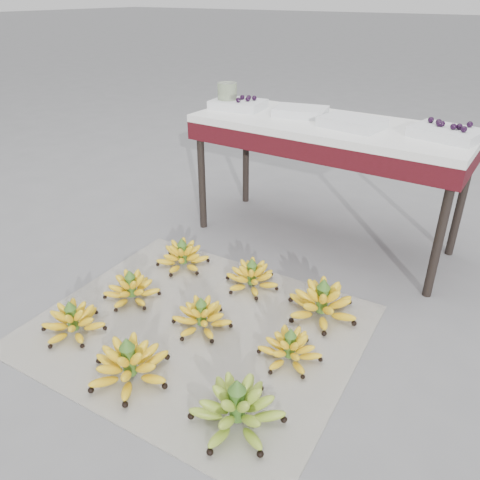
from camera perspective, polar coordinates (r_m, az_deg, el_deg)
The scene contains 17 objects.
ground at distance 1.85m, azimuth -3.56°, elevation -12.84°, with size 60.00×60.00×0.00m, color slate.
newspaper_mat at distance 1.94m, azimuth -5.17°, elevation -10.58°, with size 1.25×1.05×0.01m, color white.
bunch_front_left at distance 1.98m, azimuth -19.70°, elevation -9.35°, with size 0.28×0.28×0.15m.
bunch_front_center at distance 1.72m, azimuth -13.32°, elevation -14.53°, with size 0.38×0.38×0.18m.
bunch_front_right at distance 1.54m, azimuth -0.35°, elevation -19.83°, with size 0.37×0.37×0.18m.
bunch_mid_left at distance 2.11m, azimuth -13.10°, elevation -5.84°, with size 0.31×0.31×0.15m.
bunch_mid_center at distance 1.90m, azimuth -4.70°, elevation -9.33°, with size 0.29×0.29×0.15m.
bunch_mid_right at distance 1.76m, azimuth 6.09°, elevation -13.04°, with size 0.24×0.24×0.14m.
bunch_back_left at distance 2.31m, azimuth -7.01°, elevation -2.00°, with size 0.33×0.33×0.15m.
bunch_back_center at distance 2.14m, azimuth 1.45°, elevation -4.53°, with size 0.29×0.29×0.15m.
bunch_back_right at distance 1.98m, azimuth 9.97°, elevation -7.57°, with size 0.35×0.35×0.18m.
vendor_table at distance 2.40m, azimuth 10.77°, elevation 12.26°, with size 1.35×0.54×0.65m.
tray_far_left at distance 2.62m, azimuth -0.21°, elevation 16.25°, with size 0.30×0.23×0.07m.
tray_left at distance 2.48m, azimuth 7.41°, elevation 15.28°, with size 0.29×0.24×0.04m.
tray_right at distance 2.30m, azimuth 13.48°, elevation 13.77°, with size 0.30×0.23×0.04m.
tray_far_right at distance 2.25m, azimuth 23.87°, elevation 11.91°, with size 0.31×0.25×0.07m.
glass_jar at distance 2.63m, azimuth -1.56°, elevation 17.22°, with size 0.10×0.10×0.13m, color beige.
Camera 1 is at (0.86, -1.10, 1.21)m, focal length 35.00 mm.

